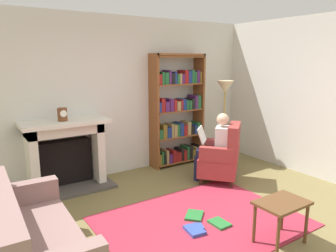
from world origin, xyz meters
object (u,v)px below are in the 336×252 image
bookshelf (178,112)px  floor_lamp (225,94)px  side_table (282,208)px  fireplace (66,152)px  mantel_clock (62,114)px  sofa_floral (33,244)px  armchair_reading (223,156)px  seated_reader (216,144)px

bookshelf → floor_lamp: 0.95m
side_table → floor_lamp: floor_lamp is taller
side_table → floor_lamp: 2.94m
side_table → bookshelf: bearing=77.3°
bookshelf → floor_lamp: bookshelf is taller
fireplace → floor_lamp: (2.89, -0.41, 0.77)m
fireplace → mantel_clock: (-0.04, -0.10, 0.61)m
bookshelf → sofa_floral: bookshelf is taller
bookshelf → mantel_clock: bearing=-176.4°
sofa_floral → side_table: sofa_floral is taller
mantel_clock → bookshelf: bookshelf is taller
armchair_reading → fireplace: bearing=-68.1°
armchair_reading → side_table: (-0.73, -1.70, -0.02)m
seated_reader → floor_lamp: 1.22m
seated_reader → side_table: size_ratio=2.04×
bookshelf → floor_lamp: (0.76, -0.45, 0.35)m
seated_reader → floor_lamp: size_ratio=0.71×
mantel_clock → floor_lamp: bearing=-6.2°
side_table → mantel_clock: bearing=119.2°
fireplace → seated_reader: seated_reader is taller
seated_reader → sofa_floral: seated_reader is taller
fireplace → sofa_floral: bearing=-114.2°
mantel_clock → floor_lamp: 2.95m
armchair_reading → floor_lamp: 1.35m
sofa_floral → floor_lamp: 4.17m
fireplace → sofa_floral: size_ratio=0.76×
fireplace → side_table: bearing=-62.2°
mantel_clock → bookshelf: bearing=3.6°
fireplace → mantel_clock: 0.62m
armchair_reading → mantel_clock: bearing=-65.7°
mantel_clock → seated_reader: mantel_clock is taller
sofa_floral → bookshelf: bearing=-55.5°
sofa_floral → side_table: (2.35, -0.91, 0.09)m
bookshelf → side_table: bearing=-102.7°
bookshelf → armchair_reading: bearing=-86.0°
fireplace → floor_lamp: size_ratio=0.82×
bookshelf → side_table: size_ratio=3.72×
fireplace → mantel_clock: bearing=-110.2°
armchair_reading → side_table: armchair_reading is taller
mantel_clock → bookshelf: size_ratio=0.09×
seated_reader → fireplace: bearing=-67.1°
mantel_clock → sofa_floral: mantel_clock is taller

